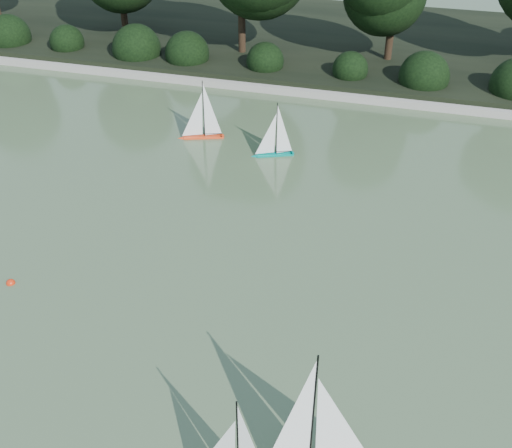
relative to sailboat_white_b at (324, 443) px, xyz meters
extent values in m
plane|color=#394D2E|center=(-1.65, 1.40, -0.28)|extent=(80.00, 80.00, 0.00)
cube|color=gray|center=(-1.65, 10.40, -0.19)|extent=(40.00, 0.35, 0.18)
cube|color=black|center=(-1.65, 14.40, -0.13)|extent=(40.00, 8.00, 0.30)
cylinder|color=black|center=(-8.65, 13.20, 0.40)|extent=(0.20, 0.20, 1.37)
cylinder|color=black|center=(-4.65, 12.30, 0.55)|extent=(0.20, 0.20, 1.66)
cylinder|color=black|center=(-0.65, 12.80, 0.35)|extent=(0.20, 0.20, 1.26)
sphere|color=black|center=(-11.65, 11.30, 0.17)|extent=(1.10, 1.10, 1.10)
sphere|color=black|center=(-9.65, 11.30, 0.17)|extent=(1.10, 1.10, 1.10)
sphere|color=black|center=(-7.65, 11.30, 0.17)|extent=(1.10, 1.10, 1.10)
sphere|color=black|center=(-5.65, 11.30, 0.17)|extent=(1.10, 1.10, 1.10)
sphere|color=black|center=(-3.65, 11.30, 0.17)|extent=(1.10, 1.10, 1.10)
sphere|color=black|center=(-1.65, 11.30, 0.17)|extent=(1.10, 1.10, 1.10)
sphere|color=black|center=(0.35, 11.30, 0.17)|extent=(1.10, 1.10, 1.10)
sphere|color=black|center=(2.35, 11.30, 0.17)|extent=(1.10, 1.10, 1.10)
cylinder|color=black|center=(-0.78, -0.67, 0.53)|extent=(0.02, 0.02, 1.43)
cylinder|color=black|center=(-0.14, -0.06, 0.65)|extent=(0.03, 0.03, 1.65)
cube|color=#EF411A|center=(-4.09, 7.41, -0.24)|extent=(0.84, 0.43, 0.08)
cone|color=#EF411A|center=(-4.54, 7.25, -0.24)|extent=(0.21, 0.21, 0.17)
cylinder|color=#EF411A|center=(-3.69, 7.55, -0.24)|extent=(0.13, 0.13, 0.08)
cylinder|color=black|center=(-4.05, 7.43, 0.45)|extent=(0.02, 0.02, 1.29)
cylinder|color=black|center=(-3.87, 7.49, -0.15)|extent=(0.37, 0.14, 0.01)
cube|color=#008070|center=(-2.36, 7.03, -0.24)|extent=(0.75, 0.42, 0.07)
cone|color=#008070|center=(-2.76, 6.87, -0.24)|extent=(0.19, 0.19, 0.15)
cylinder|color=#008070|center=(-2.02, 7.17, -0.24)|extent=(0.12, 0.12, 0.07)
cylinder|color=black|center=(-2.33, 7.05, 0.37)|extent=(0.02, 0.02, 1.15)
cylinder|color=black|center=(-2.18, 7.11, -0.16)|extent=(0.32, 0.14, 0.01)
sphere|color=red|center=(-5.24, 1.80, -0.28)|extent=(0.14, 0.14, 0.14)
camera|label=1|loc=(0.51, -4.61, 6.00)|focal=45.00mm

